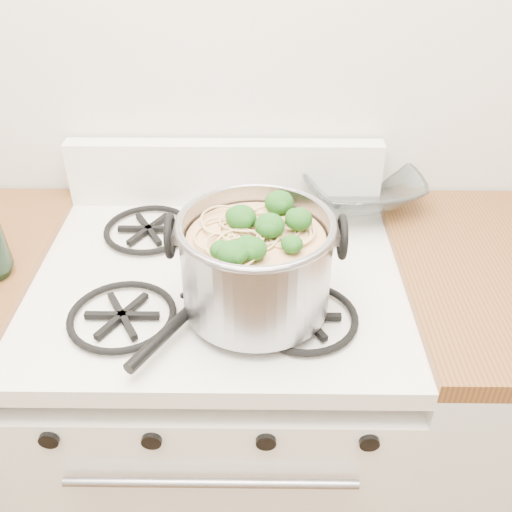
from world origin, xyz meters
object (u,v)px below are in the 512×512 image
object	(u,v)px
gas_range	(225,418)
spatula	(216,285)
glass_bowl	(360,194)
stock_pot	(256,264)

from	to	relation	value
gas_range	spatula	xyz separation A→B (m)	(0.00, -0.08, 0.50)
gas_range	glass_bowl	world-z (taller)	glass_bowl
spatula	glass_bowl	xyz separation A→B (m)	(0.33, 0.36, 0.00)
gas_range	stock_pot	bearing A→B (deg)	-56.07
gas_range	glass_bowl	bearing A→B (deg)	40.21
spatula	glass_bowl	world-z (taller)	glass_bowl
stock_pot	spatula	size ratio (longest dim) A/B	1.01
spatula	glass_bowl	size ratio (longest dim) A/B	2.73
spatula	glass_bowl	bearing A→B (deg)	77.53
gas_range	glass_bowl	size ratio (longest dim) A/B	8.13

